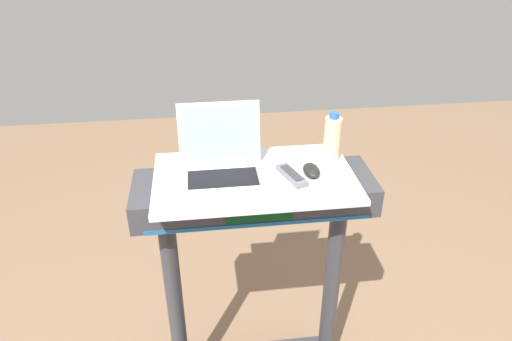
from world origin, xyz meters
TOP-DOWN VIEW (x-y plane):
  - desk_board at (0.00, 0.70)m, footprint 0.74×0.44m
  - laptop at (-0.12, 0.72)m, footprint 0.30×0.27m
  - computer_mouse at (0.21, 0.68)m, footprint 0.06×0.10m
  - water_bottle at (0.31, 0.79)m, footprint 0.07×0.07m
  - tv_remote at (0.13, 0.67)m, footprint 0.10×0.17m

SIDE VIEW (x-z plane):
  - desk_board at x=0.00m, z-range 1.15..1.17m
  - tv_remote at x=0.13m, z-range 1.17..1.19m
  - computer_mouse at x=0.21m, z-range 1.17..1.20m
  - laptop at x=-0.12m, z-range 1.10..1.34m
  - water_bottle at x=0.31m, z-range 1.16..1.36m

